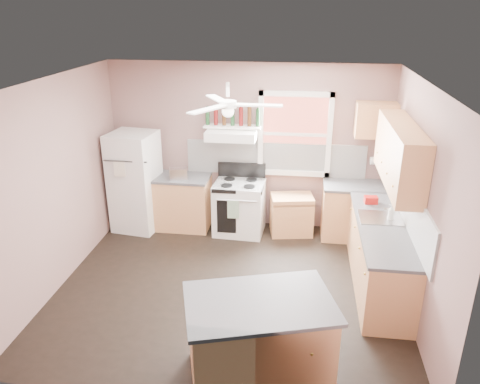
# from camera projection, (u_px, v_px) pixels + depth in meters

# --- Properties ---
(floor) EXTENTS (4.50, 4.50, 0.00)m
(floor) POSITION_uv_depth(u_px,v_px,m) (230.00, 286.00, 6.27)
(floor) COLOR black
(floor) RESTS_ON ground
(ceiling) EXTENTS (4.50, 4.50, 0.00)m
(ceiling) POSITION_uv_depth(u_px,v_px,m) (228.00, 82.00, 5.26)
(ceiling) COLOR white
(ceiling) RESTS_ON ground
(wall_back) EXTENTS (4.50, 0.05, 2.70)m
(wall_back) POSITION_uv_depth(u_px,v_px,m) (248.00, 147.00, 7.63)
(wall_back) COLOR #7D5D58
(wall_back) RESTS_ON ground
(wall_right) EXTENTS (0.05, 4.00, 2.70)m
(wall_right) POSITION_uv_depth(u_px,v_px,m) (420.00, 203.00, 5.48)
(wall_right) COLOR #7D5D58
(wall_right) RESTS_ON ground
(wall_left) EXTENTS (0.05, 4.00, 2.70)m
(wall_left) POSITION_uv_depth(u_px,v_px,m) (55.00, 184.00, 6.05)
(wall_left) COLOR #7D5D58
(wall_left) RESTS_ON ground
(backsplash_back) EXTENTS (2.90, 0.03, 0.55)m
(backsplash_back) POSITION_uv_depth(u_px,v_px,m) (275.00, 159.00, 7.60)
(backsplash_back) COLOR white
(backsplash_back) RESTS_ON wall_back
(backsplash_right) EXTENTS (0.03, 2.60, 0.55)m
(backsplash_right) POSITION_uv_depth(u_px,v_px,m) (409.00, 206.00, 5.83)
(backsplash_right) COLOR white
(backsplash_right) RESTS_ON wall_right
(window_view) EXTENTS (1.00, 0.02, 1.20)m
(window_view) POSITION_uv_depth(u_px,v_px,m) (295.00, 134.00, 7.40)
(window_view) COLOR brown
(window_view) RESTS_ON wall_back
(window_frame) EXTENTS (1.16, 0.07, 1.36)m
(window_frame) POSITION_uv_depth(u_px,v_px,m) (295.00, 135.00, 7.38)
(window_frame) COLOR white
(window_frame) RESTS_ON wall_back
(refrigerator) EXTENTS (0.78, 0.76, 1.63)m
(refrigerator) POSITION_uv_depth(u_px,v_px,m) (135.00, 182.00, 7.64)
(refrigerator) COLOR white
(refrigerator) RESTS_ON floor
(base_cabinet_left) EXTENTS (0.90, 0.60, 0.86)m
(base_cabinet_left) POSITION_uv_depth(u_px,v_px,m) (182.00, 203.00, 7.81)
(base_cabinet_left) COLOR tan
(base_cabinet_left) RESTS_ON floor
(counter_left) EXTENTS (0.92, 0.62, 0.04)m
(counter_left) POSITION_uv_depth(u_px,v_px,m) (181.00, 178.00, 7.64)
(counter_left) COLOR #434345
(counter_left) RESTS_ON base_cabinet_left
(toaster) EXTENTS (0.31, 0.23, 0.18)m
(toaster) POSITION_uv_depth(u_px,v_px,m) (178.00, 174.00, 7.49)
(toaster) COLOR silver
(toaster) RESTS_ON counter_left
(stove) EXTENTS (0.82, 0.68, 0.86)m
(stove) POSITION_uv_depth(u_px,v_px,m) (239.00, 208.00, 7.62)
(stove) COLOR white
(stove) RESTS_ON floor
(range_hood) EXTENTS (0.78, 0.50, 0.14)m
(range_hood) POSITION_uv_depth(u_px,v_px,m) (231.00, 135.00, 7.30)
(range_hood) COLOR white
(range_hood) RESTS_ON wall_back
(bottle_shelf) EXTENTS (0.90, 0.26, 0.03)m
(bottle_shelf) POSITION_uv_depth(u_px,v_px,m) (233.00, 126.00, 7.37)
(bottle_shelf) COLOR white
(bottle_shelf) RESTS_ON range_hood
(cart) EXTENTS (0.73, 0.55, 0.66)m
(cart) POSITION_uv_depth(u_px,v_px,m) (291.00, 215.00, 7.61)
(cart) COLOR tan
(cart) RESTS_ON floor
(base_cabinet_corner) EXTENTS (1.00, 0.60, 0.86)m
(base_cabinet_corner) POSITION_uv_depth(u_px,v_px,m) (354.00, 212.00, 7.46)
(base_cabinet_corner) COLOR tan
(base_cabinet_corner) RESTS_ON floor
(base_cabinet_right) EXTENTS (0.60, 2.20, 0.86)m
(base_cabinet_right) POSITION_uv_depth(u_px,v_px,m) (379.00, 257.00, 6.15)
(base_cabinet_right) COLOR tan
(base_cabinet_right) RESTS_ON floor
(counter_corner) EXTENTS (1.02, 0.62, 0.04)m
(counter_corner) POSITION_uv_depth(u_px,v_px,m) (357.00, 186.00, 7.29)
(counter_corner) COLOR #434345
(counter_corner) RESTS_ON base_cabinet_corner
(counter_right) EXTENTS (0.62, 2.22, 0.04)m
(counter_right) POSITION_uv_depth(u_px,v_px,m) (382.00, 226.00, 5.98)
(counter_right) COLOR #434345
(counter_right) RESTS_ON base_cabinet_right
(sink) EXTENTS (0.55, 0.45, 0.03)m
(sink) POSITION_uv_depth(u_px,v_px,m) (380.00, 218.00, 6.16)
(sink) COLOR silver
(sink) RESTS_ON counter_right
(faucet) EXTENTS (0.03, 0.03, 0.14)m
(faucet) POSITION_uv_depth(u_px,v_px,m) (393.00, 214.00, 6.11)
(faucet) COLOR silver
(faucet) RESTS_ON sink
(upper_cabinet_right) EXTENTS (0.33, 1.80, 0.76)m
(upper_cabinet_right) POSITION_uv_depth(u_px,v_px,m) (400.00, 155.00, 5.81)
(upper_cabinet_right) COLOR tan
(upper_cabinet_right) RESTS_ON wall_right
(upper_cabinet_corner) EXTENTS (0.60, 0.33, 0.52)m
(upper_cabinet_corner) POSITION_uv_depth(u_px,v_px,m) (376.00, 120.00, 7.00)
(upper_cabinet_corner) COLOR tan
(upper_cabinet_corner) RESTS_ON wall_back
(paper_towel) EXTENTS (0.26, 0.12, 0.12)m
(paper_towel) POSITION_uv_depth(u_px,v_px,m) (379.00, 161.00, 7.26)
(paper_towel) COLOR white
(paper_towel) RESTS_ON wall_back
(island) EXTENTS (1.52, 1.20, 0.86)m
(island) POSITION_uv_depth(u_px,v_px,m) (259.00, 341.00, 4.61)
(island) COLOR tan
(island) RESTS_ON floor
(island_top) EXTENTS (1.62, 1.29, 0.04)m
(island_top) POSITION_uv_depth(u_px,v_px,m) (260.00, 303.00, 4.44)
(island_top) COLOR #434345
(island_top) RESTS_ON island
(ceiling_fan_hub) EXTENTS (0.20, 0.20, 0.08)m
(ceiling_fan_hub) POSITION_uv_depth(u_px,v_px,m) (228.00, 104.00, 5.35)
(ceiling_fan_hub) COLOR white
(ceiling_fan_hub) RESTS_ON ceiling
(soap_bottle) EXTENTS (0.09, 0.09, 0.22)m
(soap_bottle) POSITION_uv_depth(u_px,v_px,m) (391.00, 212.00, 6.05)
(soap_bottle) COLOR silver
(soap_bottle) RESTS_ON counter_right
(red_caddy) EXTENTS (0.19, 0.14, 0.10)m
(red_caddy) POSITION_uv_depth(u_px,v_px,m) (371.00, 200.00, 6.59)
(red_caddy) COLOR #A1100D
(red_caddy) RESTS_ON counter_right
(wine_bottles) EXTENTS (0.86, 0.06, 0.31)m
(wine_bottles) POSITION_uv_depth(u_px,v_px,m) (233.00, 116.00, 7.31)
(wine_bottles) COLOR #143819
(wine_bottles) RESTS_ON bottle_shelf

